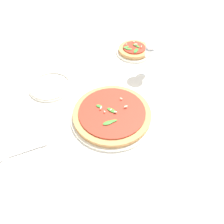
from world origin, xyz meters
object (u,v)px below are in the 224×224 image
at_px(pizza_arugula_main, 112,114).
at_px(wine_glass, 150,48).
at_px(side_plate_white, 50,86).
at_px(pizza_personal_side, 134,51).
at_px(fork, 17,153).

distance_m(pizza_arugula_main, wine_glass, 0.34).
bearing_deg(side_plate_white, wine_glass, -172.71).
height_order(pizza_arugula_main, side_plate_white, pizza_arugula_main).
xyz_separation_m(pizza_personal_side, side_plate_white, (0.40, 0.21, -0.01)).
bearing_deg(pizza_arugula_main, fork, 20.04).
bearing_deg(side_plate_white, pizza_arugula_main, 140.83).
relative_size(pizza_personal_side, side_plate_white, 0.96).
bearing_deg(pizza_arugula_main, side_plate_white, -39.17).
relative_size(fork, side_plate_white, 1.07).
bearing_deg(wine_glass, side_plate_white, 7.29).
bearing_deg(pizza_arugula_main, wine_glass, -127.38).
distance_m(pizza_personal_side, wine_glass, 0.19).
bearing_deg(pizza_arugula_main, pizza_personal_side, -111.68).
distance_m(pizza_personal_side, fork, 0.72).
distance_m(fork, side_plate_white, 0.33).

